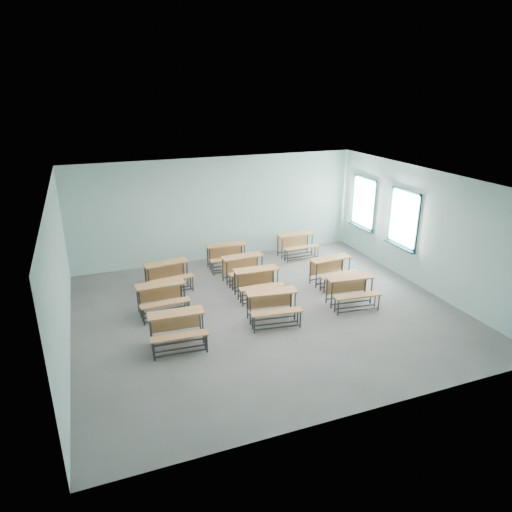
{
  "coord_description": "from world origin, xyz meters",
  "views": [
    {
      "loc": [
        -3.8,
        -9.25,
        5.18
      ],
      "look_at": [
        0.18,
        1.2,
        1.0
      ],
      "focal_mm": 32.0,
      "sensor_mm": 36.0,
      "label": 1
    }
  ],
  "objects_px": {
    "desk_unit_r0c1": "(272,302)",
    "desk_unit_r1c2": "(332,267)",
    "desk_unit_r0c2": "(351,287)",
    "desk_unit_r1c1": "(257,279)",
    "desk_unit_r0c0": "(177,325)",
    "desk_unit_r3c2": "(297,242)",
    "desk_unit_r2c1": "(244,265)",
    "desk_unit_r2c0": "(168,272)",
    "desk_unit_r1c0": "(162,294)",
    "desk_unit_r3c1": "(227,253)"
  },
  "relations": [
    {
      "from": "desk_unit_r2c1",
      "to": "desk_unit_r3c2",
      "type": "bearing_deg",
      "value": 25.87
    },
    {
      "from": "desk_unit_r1c1",
      "to": "desk_unit_r3c2",
      "type": "xyz_separation_m",
      "value": [
        2.25,
        2.34,
        0.0
      ]
    },
    {
      "from": "desk_unit_r0c0",
      "to": "desk_unit_r0c2",
      "type": "xyz_separation_m",
      "value": [
        4.44,
        0.35,
        0.0
      ]
    },
    {
      "from": "desk_unit_r2c1",
      "to": "desk_unit_r0c1",
      "type": "bearing_deg",
      "value": -97.87
    },
    {
      "from": "desk_unit_r1c1",
      "to": "desk_unit_r3c1",
      "type": "distance_m",
      "value": 2.16
    },
    {
      "from": "desk_unit_r1c0",
      "to": "desk_unit_r2c0",
      "type": "relative_size",
      "value": 0.96
    },
    {
      "from": "desk_unit_r3c2",
      "to": "desk_unit_r1c0",
      "type": "bearing_deg",
      "value": -154.16
    },
    {
      "from": "desk_unit_r1c2",
      "to": "desk_unit_r2c0",
      "type": "relative_size",
      "value": 0.97
    },
    {
      "from": "desk_unit_r2c0",
      "to": "desk_unit_r3c1",
      "type": "bearing_deg",
      "value": 16.44
    },
    {
      "from": "desk_unit_r1c2",
      "to": "desk_unit_r2c0",
      "type": "bearing_deg",
      "value": 158.9
    },
    {
      "from": "desk_unit_r1c1",
      "to": "desk_unit_r2c0",
      "type": "relative_size",
      "value": 0.96
    },
    {
      "from": "desk_unit_r2c0",
      "to": "desk_unit_r3c1",
      "type": "relative_size",
      "value": 1.04
    },
    {
      "from": "desk_unit_r0c0",
      "to": "desk_unit_r2c1",
      "type": "relative_size",
      "value": 1.0
    },
    {
      "from": "desk_unit_r1c1",
      "to": "desk_unit_r1c2",
      "type": "relative_size",
      "value": 0.98
    },
    {
      "from": "desk_unit_r0c0",
      "to": "desk_unit_r3c2",
      "type": "height_order",
      "value": "same"
    },
    {
      "from": "desk_unit_r0c2",
      "to": "desk_unit_r1c1",
      "type": "height_order",
      "value": "same"
    },
    {
      "from": "desk_unit_r0c1",
      "to": "desk_unit_r1c2",
      "type": "height_order",
      "value": "same"
    },
    {
      "from": "desk_unit_r0c2",
      "to": "desk_unit_r2c0",
      "type": "xyz_separation_m",
      "value": [
        -4.09,
        2.62,
        0.0
      ]
    },
    {
      "from": "desk_unit_r1c2",
      "to": "desk_unit_r0c2",
      "type": "bearing_deg",
      "value": -103.72
    },
    {
      "from": "desk_unit_r0c0",
      "to": "desk_unit_r0c2",
      "type": "relative_size",
      "value": 0.97
    },
    {
      "from": "desk_unit_r0c2",
      "to": "desk_unit_r1c1",
      "type": "distance_m",
      "value": 2.39
    },
    {
      "from": "desk_unit_r0c0",
      "to": "desk_unit_r0c1",
      "type": "height_order",
      "value": "same"
    },
    {
      "from": "desk_unit_r0c1",
      "to": "desk_unit_r0c2",
      "type": "bearing_deg",
      "value": 9.65
    },
    {
      "from": "desk_unit_r0c2",
      "to": "desk_unit_r3c1",
      "type": "distance_m",
      "value": 4.08
    },
    {
      "from": "desk_unit_r0c1",
      "to": "desk_unit_r1c0",
      "type": "distance_m",
      "value": 2.67
    },
    {
      "from": "desk_unit_r0c0",
      "to": "desk_unit_r1c1",
      "type": "relative_size",
      "value": 1.01
    },
    {
      "from": "desk_unit_r2c1",
      "to": "desk_unit_r1c1",
      "type": "bearing_deg",
      "value": -94.01
    },
    {
      "from": "desk_unit_r0c0",
      "to": "desk_unit_r1c0",
      "type": "relative_size",
      "value": 1.01
    },
    {
      "from": "desk_unit_r0c0",
      "to": "desk_unit_r3c2",
      "type": "distance_m",
      "value": 6.17
    },
    {
      "from": "desk_unit_r0c2",
      "to": "desk_unit_r3c1",
      "type": "relative_size",
      "value": 1.03
    },
    {
      "from": "desk_unit_r1c2",
      "to": "desk_unit_r3c1",
      "type": "distance_m",
      "value": 3.19
    },
    {
      "from": "desk_unit_r1c2",
      "to": "desk_unit_r2c1",
      "type": "relative_size",
      "value": 1.0
    },
    {
      "from": "desk_unit_r0c0",
      "to": "desk_unit_r2c0",
      "type": "height_order",
      "value": "same"
    },
    {
      "from": "desk_unit_r0c2",
      "to": "desk_unit_r0c1",
      "type": "bearing_deg",
      "value": -171.64
    },
    {
      "from": "desk_unit_r2c1",
      "to": "desk_unit_r0c2",
      "type": "bearing_deg",
      "value": -53.79
    },
    {
      "from": "desk_unit_r0c0",
      "to": "desk_unit_r0c2",
      "type": "bearing_deg",
      "value": 8.11
    },
    {
      "from": "desk_unit_r0c0",
      "to": "desk_unit_r3c1",
      "type": "bearing_deg",
      "value": 62.56
    },
    {
      "from": "desk_unit_r1c0",
      "to": "desk_unit_r3c1",
      "type": "relative_size",
      "value": 0.99
    },
    {
      "from": "desk_unit_r1c1",
      "to": "desk_unit_r1c0",
      "type": "bearing_deg",
      "value": -175.96
    },
    {
      "from": "desk_unit_r1c0",
      "to": "desk_unit_r1c1",
      "type": "height_order",
      "value": "same"
    },
    {
      "from": "desk_unit_r0c0",
      "to": "desk_unit_r2c1",
      "type": "distance_m",
      "value": 3.65
    },
    {
      "from": "desk_unit_r0c0",
      "to": "desk_unit_r1c2",
      "type": "bearing_deg",
      "value": 23.36
    },
    {
      "from": "desk_unit_r0c2",
      "to": "desk_unit_r2c0",
      "type": "relative_size",
      "value": 0.99
    },
    {
      "from": "desk_unit_r2c1",
      "to": "desk_unit_r3c2",
      "type": "distance_m",
      "value": 2.59
    },
    {
      "from": "desk_unit_r0c1",
      "to": "desk_unit_r3c2",
      "type": "xyz_separation_m",
      "value": [
        2.41,
        3.73,
        0.0
      ]
    },
    {
      "from": "desk_unit_r0c2",
      "to": "desk_unit_r1c2",
      "type": "relative_size",
      "value": 1.02
    },
    {
      "from": "desk_unit_r1c1",
      "to": "desk_unit_r2c0",
      "type": "distance_m",
      "value": 2.47
    },
    {
      "from": "desk_unit_r0c0",
      "to": "desk_unit_r2c1",
      "type": "height_order",
      "value": "same"
    },
    {
      "from": "desk_unit_r0c1",
      "to": "desk_unit_r3c2",
      "type": "relative_size",
      "value": 1.07
    },
    {
      "from": "desk_unit_r2c1",
      "to": "desk_unit_r1c2",
      "type": "bearing_deg",
      "value": -29.06
    }
  ]
}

